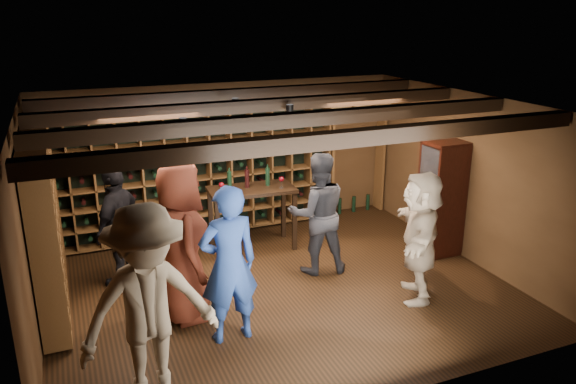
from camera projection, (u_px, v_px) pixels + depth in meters
name	position (u px, v px, depth m)	size (l,w,h in m)	color
ground	(281.00, 289.00, 7.66)	(6.00, 6.00, 0.00)	black
room_shell	(278.00, 112.00, 6.95)	(6.00, 6.00, 6.00)	#4C311A
wine_rack_back	(198.00, 169.00, 9.16)	(4.65, 0.30, 2.20)	brown
wine_rack_left	(45.00, 218.00, 7.00)	(0.30, 2.65, 2.20)	brown
crate_shelf	(357.00, 130.00, 10.08)	(1.20, 0.32, 2.07)	brown
display_cabinet	(441.00, 200.00, 8.55)	(0.55, 0.50, 1.75)	black
man_blue_shirt	(229.00, 265.00, 6.24)	(0.68, 0.44, 1.86)	navy
man_grey_suit	(318.00, 213.00, 7.93)	(0.86, 0.67, 1.77)	black
guest_red_floral	(182.00, 243.00, 6.67)	(0.97, 0.63, 1.98)	maroon
guest_woman_black	(119.00, 226.00, 7.56)	(0.99, 0.41, 1.69)	black
guest_khaki	(149.00, 309.00, 5.15)	(1.31, 0.75, 2.03)	#84735B
guest_beige	(420.00, 236.00, 7.19)	(1.60, 0.51, 1.72)	tan
tasting_table	(252.00, 196.00, 8.70)	(1.36, 0.74, 1.28)	black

